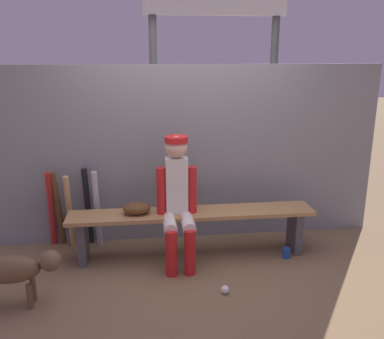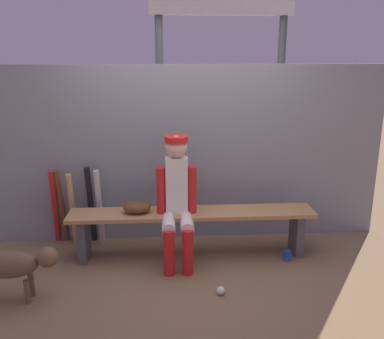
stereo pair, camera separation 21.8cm
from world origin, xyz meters
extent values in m
plane|color=brown|center=(0.00, 0.00, 0.00)|extent=(30.00, 30.00, 0.00)
cube|color=gray|center=(0.00, 0.49, 0.98)|extent=(4.36, 0.03, 1.96)
cube|color=#AD7F4C|center=(0.00, 0.00, 0.48)|extent=(2.54, 0.36, 0.04)
cube|color=#4C4C51|center=(-1.12, 0.00, 0.23)|extent=(0.08, 0.29, 0.46)
cube|color=#4C4C51|center=(1.12, 0.00, 0.23)|extent=(0.08, 0.29, 0.46)
cube|color=silver|center=(-0.16, 0.00, 0.79)|extent=(0.22, 0.13, 0.58)
sphere|color=beige|center=(-0.16, 0.00, 1.18)|extent=(0.22, 0.22, 0.22)
cylinder|color=red|center=(-0.16, 0.00, 1.26)|extent=(0.23, 0.23, 0.06)
cylinder|color=silver|center=(-0.25, -0.19, 0.46)|extent=(0.13, 0.38, 0.13)
cylinder|color=red|center=(-0.25, -0.38, 0.23)|extent=(0.11, 0.11, 0.46)
cylinder|color=red|center=(-0.32, -0.02, 0.74)|extent=(0.09, 0.09, 0.49)
cylinder|color=silver|center=(-0.07, -0.19, 0.46)|extent=(0.13, 0.38, 0.13)
cylinder|color=red|center=(-0.07, -0.38, 0.23)|extent=(0.11, 0.11, 0.46)
cylinder|color=red|center=(0.00, -0.02, 0.74)|extent=(0.09, 0.09, 0.49)
ellipsoid|color=#593819|center=(-0.56, 0.00, 0.56)|extent=(0.28, 0.20, 0.12)
cylinder|color=#B7B7BC|center=(-1.00, 0.32, 0.44)|extent=(0.08, 0.16, 0.88)
cylinder|color=black|center=(-1.10, 0.41, 0.45)|extent=(0.09, 0.16, 0.89)
cylinder|color=tan|center=(-1.29, 0.35, 0.42)|extent=(0.07, 0.19, 0.84)
cylinder|color=brown|center=(-1.42, 0.38, 0.44)|extent=(0.09, 0.25, 0.89)
cylinder|color=#B22323|center=(-1.49, 0.37, 0.45)|extent=(0.12, 0.28, 0.89)
sphere|color=white|center=(0.21, -0.76, 0.04)|extent=(0.07, 0.07, 0.07)
cylinder|color=#1E47AD|center=(0.98, -0.17, 0.06)|extent=(0.08, 0.08, 0.11)
cylinder|color=red|center=(-0.31, 0.01, 0.55)|extent=(0.08, 0.08, 0.11)
cylinder|color=#3F3F42|center=(-0.32, 1.41, 1.26)|extent=(0.10, 0.10, 2.52)
cylinder|color=#3F3F42|center=(1.24, 1.41, 1.26)|extent=(0.10, 0.10, 2.52)
ellipsoid|color=brown|center=(-1.62, -0.73, 0.34)|extent=(0.52, 0.20, 0.24)
sphere|color=brown|center=(-1.28, -0.73, 0.40)|extent=(0.18, 0.18, 0.18)
cylinder|color=brown|center=(-1.46, -0.67, 0.11)|extent=(0.05, 0.05, 0.22)
cylinder|color=brown|center=(-1.46, -0.79, 0.11)|extent=(0.05, 0.05, 0.22)
camera|label=1|loc=(-0.48, -4.00, 2.08)|focal=39.10mm
camera|label=2|loc=(-0.26, -4.02, 2.08)|focal=39.10mm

